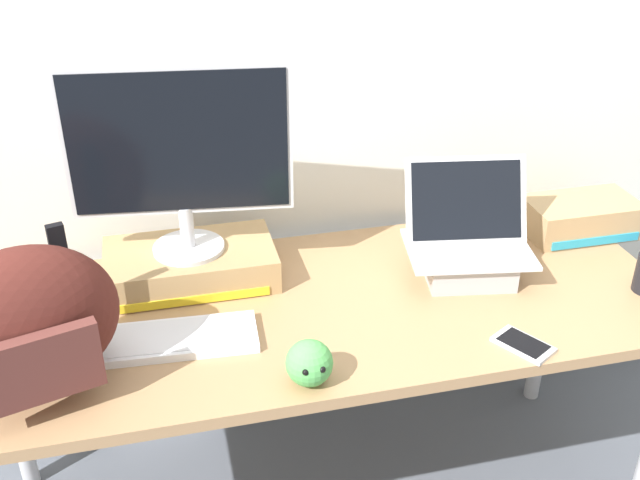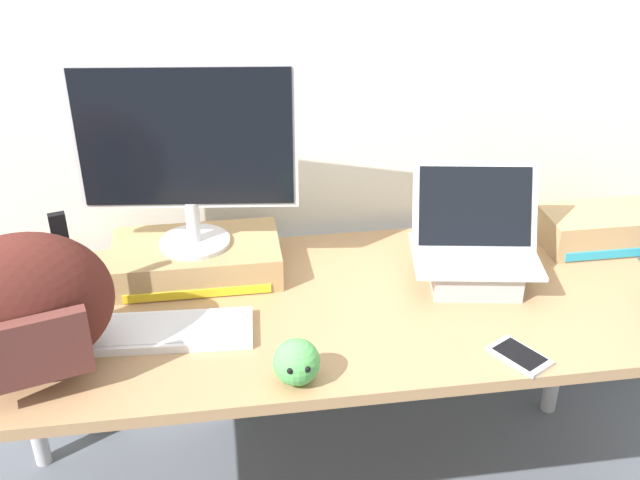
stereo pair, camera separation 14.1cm
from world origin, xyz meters
name	(u,v)px [view 1 (the left image)]	position (x,y,z in m)	size (l,w,h in m)	color
back_wall	(279,24)	(0.00, 0.45, 1.30)	(7.00, 0.10, 2.60)	silver
desk	(320,326)	(0.00, 0.00, 0.64)	(1.80, 0.71, 0.71)	#A87F56
toner_box_yellow	(191,265)	(-0.30, 0.19, 0.76)	(0.43, 0.25, 0.09)	#A88456
desktop_monitor	(180,154)	(-0.30, 0.19, 1.07)	(0.54, 0.18, 0.48)	silver
open_laptop	(467,252)	(0.41, 0.05, 0.78)	(0.35, 0.28, 0.29)	#ADADB2
external_keyboard	(165,340)	(-0.38, -0.08, 0.72)	(0.43, 0.17, 0.02)	white
messenger_backpack	(27,323)	(-0.65, -0.17, 0.88)	(0.42, 0.32, 0.33)	#4C1E19
cell_phone	(523,345)	(0.41, -0.28, 0.72)	(0.13, 0.15, 0.01)	silver
plush_toy	(309,363)	(-0.09, -0.29, 0.76)	(0.10, 0.10, 0.10)	#56B256
toner_box_cyan	(580,217)	(0.82, 0.19, 0.76)	(0.32, 0.18, 0.10)	tan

